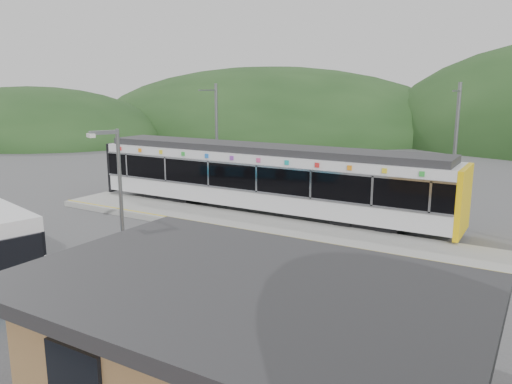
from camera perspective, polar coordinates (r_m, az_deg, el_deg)
The scene contains 9 objects.
ground at distance 21.19m, azimuth -2.25°, elevation -6.71°, with size 120.00×120.00×0.00m, color #4C4C4F.
hills at distance 23.61m, azimuth 17.82°, elevation -5.33°, with size 146.00×149.00×26.00m.
platform at distance 23.85m, azimuth 2.07°, elevation -4.21°, with size 26.00×3.20×0.30m, color #9E9E99.
yellow_line at distance 22.72m, azimuth 0.49°, elevation -4.61°, with size 26.00×0.10×0.01m, color yellow.
train at distance 26.75m, azimuth 0.80°, elevation 1.77°, with size 20.44×3.01×3.74m.
catenary_mast_west at distance 31.26m, azimuth -4.56°, elevation 6.11°, with size 0.18×1.80×7.00m.
catenary_mast_east at distance 25.89m, azimuth 21.74°, elevation 4.14°, with size 0.18×1.80×7.00m.
station_shelter at distance 10.62m, azimuth -1.55°, elevation -17.30°, with size 9.20×6.20×3.00m.
lamp_post at distance 16.51m, azimuth -15.48°, elevation -0.66°, with size 0.49×1.04×5.47m.
Camera 1 is at (10.97, -16.84, 6.71)m, focal length 35.00 mm.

